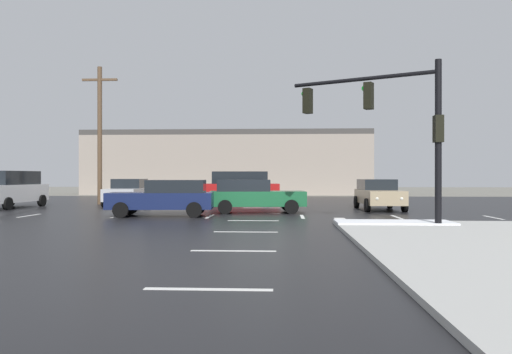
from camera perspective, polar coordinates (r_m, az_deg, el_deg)
name	(u,v)px	position (r m, az deg, el deg)	size (l,w,h in m)	color
ground_plane	(256,217)	(21.82, -0.03, -4.54)	(120.00, 120.00, 0.00)	slate
road_asphalt	(256,217)	(21.82, -0.03, -4.52)	(44.00, 44.00, 0.02)	black
snow_strip_curbside	(394,222)	(18.20, 15.27, -4.93)	(4.00, 1.60, 0.06)	white
lane_markings	(284,219)	(20.41, 3.16, -4.80)	(36.15, 36.15, 0.01)	silver
traffic_signal_mast	(393,116)	(18.33, 15.16, 6.68)	(4.86, 2.69, 5.51)	black
strip_building_background	(229,163)	(50.62, -3.09, 1.56)	(27.37, 8.00, 6.12)	gray
sedan_tan	(378,194)	(27.01, 13.64, -1.84)	(2.11, 4.57, 1.58)	tan
sedan_green	(254,195)	(24.10, -0.25, -2.07)	(4.66, 2.35, 1.58)	#195933
sedan_navy	(165,197)	(22.39, -10.22, -2.24)	(4.64, 2.30, 1.58)	#141E47
suv_red	(240,187)	(31.21, -1.81, -1.14)	(4.92, 2.39, 2.03)	#B21919
sedan_silver	(128,191)	(30.90, -14.25, -1.60)	(2.24, 4.62, 1.58)	#B7BABF
suv_white	(9,188)	(30.91, -26.08, -1.16)	(2.43, 4.94, 2.03)	white
utility_pole_far	(100,132)	(32.83, -17.21, 4.83)	(2.20, 0.28, 8.53)	brown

